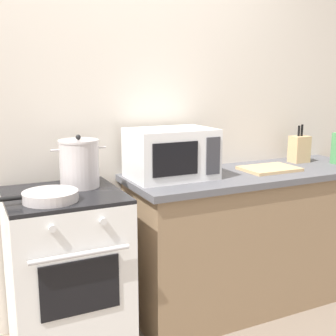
{
  "coord_description": "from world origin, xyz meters",
  "views": [
    {
      "loc": [
        -0.8,
        -1.62,
        1.5
      ],
      "look_at": [
        0.26,
        0.6,
        1.0
      ],
      "focal_mm": 46.14,
      "sensor_mm": 36.0,
      "label": 1
    }
  ],
  "objects_px": {
    "frying_pan": "(49,196)",
    "microwave": "(171,153)",
    "stock_pot": "(79,163)",
    "cutting_board": "(269,169)",
    "stove": "(67,274)",
    "knife_block": "(299,149)"
  },
  "relations": [
    {
      "from": "microwave",
      "to": "knife_block",
      "type": "relative_size",
      "value": 1.83
    },
    {
      "from": "frying_pan",
      "to": "cutting_board",
      "type": "distance_m",
      "value": 1.46
    },
    {
      "from": "stove",
      "to": "knife_block",
      "type": "xyz_separation_m",
      "value": [
        1.73,
        0.14,
        0.56
      ]
    },
    {
      "from": "stove",
      "to": "cutting_board",
      "type": "relative_size",
      "value": 2.56
    },
    {
      "from": "frying_pan",
      "to": "knife_block",
      "type": "xyz_separation_m",
      "value": [
        1.83,
        0.27,
        0.07
      ]
    },
    {
      "from": "stock_pot",
      "to": "knife_block",
      "type": "relative_size",
      "value": 1.12
    },
    {
      "from": "frying_pan",
      "to": "cutting_board",
      "type": "height_order",
      "value": "frying_pan"
    },
    {
      "from": "stove",
      "to": "stock_pot",
      "type": "xyz_separation_m",
      "value": [
        0.12,
        0.09,
        0.59
      ]
    },
    {
      "from": "cutting_board",
      "to": "knife_block",
      "type": "bearing_deg",
      "value": 20.37
    },
    {
      "from": "stock_pot",
      "to": "stove",
      "type": "bearing_deg",
      "value": -140.97
    },
    {
      "from": "stock_pot",
      "to": "frying_pan",
      "type": "distance_m",
      "value": 0.33
    },
    {
      "from": "stock_pot",
      "to": "cutting_board",
      "type": "relative_size",
      "value": 0.85
    },
    {
      "from": "frying_pan",
      "to": "cutting_board",
      "type": "relative_size",
      "value": 1.31
    },
    {
      "from": "stove",
      "to": "cutting_board",
      "type": "bearing_deg",
      "value": 0.05
    },
    {
      "from": "microwave",
      "to": "knife_block",
      "type": "xyz_separation_m",
      "value": [
        1.06,
        0.06,
        -0.05
      ]
    },
    {
      "from": "frying_pan",
      "to": "knife_block",
      "type": "distance_m",
      "value": 1.85
    },
    {
      "from": "microwave",
      "to": "knife_block",
      "type": "distance_m",
      "value": 1.07
    },
    {
      "from": "microwave",
      "to": "stock_pot",
      "type": "bearing_deg",
      "value": 178.44
    },
    {
      "from": "knife_block",
      "to": "microwave",
      "type": "bearing_deg",
      "value": -176.66
    },
    {
      "from": "cutting_board",
      "to": "stock_pot",
      "type": "bearing_deg",
      "value": 175.7
    },
    {
      "from": "stock_pot",
      "to": "knife_block",
      "type": "bearing_deg",
      "value": 1.66
    },
    {
      "from": "frying_pan",
      "to": "microwave",
      "type": "distance_m",
      "value": 0.8
    }
  ]
}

